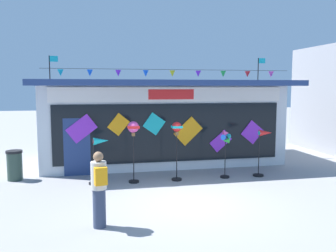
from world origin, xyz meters
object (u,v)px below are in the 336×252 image
kite_shop_building (161,120)px  trash_bin (15,165)px  wind_spinner_left (133,133)px  person_near_camera (99,188)px  wind_spinner_center_left (177,135)px  wind_spinner_right (263,144)px  wind_spinner_center_right (226,144)px  wind_spinner_far_left (99,150)px

kite_shop_building → trash_bin: size_ratio=9.74×
wind_spinner_left → person_near_camera: bearing=-108.0°
person_near_camera → trash_bin: bearing=-71.9°
wind_spinner_center_left → wind_spinner_right: 3.06m
kite_shop_building → wind_spinner_center_right: kite_shop_building is taller
wind_spinner_center_right → trash_bin: 7.02m
kite_shop_building → trash_bin: (-5.31, -2.21, -1.18)m
wind_spinner_center_left → trash_bin: 5.43m
wind_spinner_left → person_near_camera: size_ratio=1.18×
wind_spinner_center_right → wind_spinner_right: size_ratio=1.01×
wind_spinner_far_left → trash_bin: (-2.73, 1.05, -0.59)m
wind_spinner_far_left → wind_spinner_center_left: bearing=-1.8°
person_near_camera → wind_spinner_center_left: bearing=-137.9°
wind_spinner_center_left → wind_spinner_left: bearing=179.1°
kite_shop_building → person_near_camera: kite_shop_building is taller
wind_spinner_right → trash_bin: size_ratio=1.64×
wind_spinner_left → wind_spinner_center_right: bearing=-1.2°
wind_spinner_center_left → kite_shop_building: bearing=88.3°
wind_spinner_right → person_near_camera: (-5.60, -3.44, -0.24)m
wind_spinner_center_left → person_near_camera: (-2.56, -3.50, -0.61)m
wind_spinner_left → person_near_camera: wind_spinner_left is taller
trash_bin → wind_spinner_left: bearing=-16.3°
wind_spinner_center_left → wind_spinner_right: size_ratio=1.20×
wind_spinner_left → trash_bin: (-3.80, 1.11, -1.09)m
person_near_camera → kite_shop_building: bearing=-123.0°
wind_spinner_far_left → wind_spinner_center_right: 4.16m
wind_spinner_far_left → wind_spinner_left: 1.18m
wind_spinner_left → kite_shop_building: bearing=65.5°
person_near_camera → wind_spinner_center_right: bearing=-152.5°
wind_spinner_right → trash_bin: (-8.25, 1.19, -0.63)m
person_near_camera → trash_bin: size_ratio=1.70×
wind_spinner_center_right → wind_spinner_right: bearing=-0.4°
wind_spinner_far_left → wind_spinner_center_right: (4.16, -0.12, 0.06)m
kite_shop_building → wind_spinner_right: size_ratio=5.95×
kite_shop_building → wind_spinner_left: bearing=-114.5°
wind_spinner_center_left → wind_spinner_right: (3.04, -0.05, -0.36)m
wind_spinner_right → wind_spinner_far_left: bearing=178.6°
kite_shop_building → wind_spinner_center_right: 3.77m
wind_spinner_center_right → wind_spinner_far_left: bearing=178.3°
wind_spinner_far_left → wind_spinner_right: (5.52, -0.13, 0.04)m
wind_spinner_far_left → person_near_camera: 3.58m
wind_spinner_far_left → wind_spinner_center_right: size_ratio=0.92×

